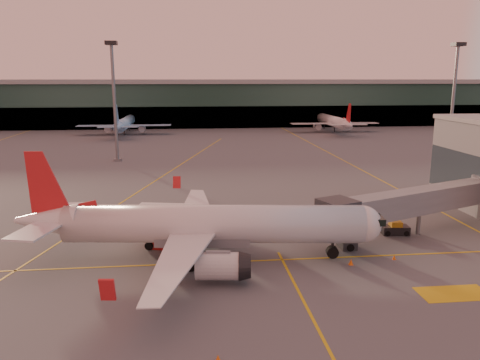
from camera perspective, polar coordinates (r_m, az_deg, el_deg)
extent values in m
plane|color=#4C4F54|center=(42.59, -0.27, -12.46)|extent=(600.00, 600.00, 0.00)
cube|color=gold|center=(47.16, -0.90, -9.93)|extent=(80.00, 0.25, 0.01)
cube|color=gold|center=(85.59, -10.06, 0.04)|extent=(31.30, 115.98, 0.01)
cube|color=gold|center=(115.07, 11.11, 3.10)|extent=(0.25, 160.00, 0.01)
cube|color=gold|center=(36.42, 9.32, -17.18)|extent=(0.25, 30.00, 0.01)
cube|color=gold|center=(44.59, 24.61, -12.46)|extent=(6.00, 3.00, 0.01)
cube|color=#19382D|center=(180.81, -4.94, 9.08)|extent=(400.00, 18.00, 16.00)
cube|color=gray|center=(180.54, -4.99, 11.87)|extent=(400.00, 20.00, 1.60)
cube|color=black|center=(172.59, -4.85, 7.60)|extent=(400.00, 1.00, 8.00)
cube|color=#2D3D47|center=(68.73, 26.57, 0.19)|extent=(0.30, 21.60, 6.00)
cylinder|color=slate|center=(105.86, -15.04, 8.95)|extent=(0.70, 0.70, 25.00)
cube|color=black|center=(105.98, -15.43, 15.81)|extent=(2.40, 2.40, 0.80)
cube|color=slate|center=(107.17, -14.68, 2.40)|extent=(1.60, 1.60, 0.50)
cylinder|color=slate|center=(116.63, 24.52, 8.54)|extent=(0.70, 0.70, 25.00)
cube|color=black|center=(116.74, 25.08, 14.76)|extent=(2.40, 2.40, 0.80)
cube|color=slate|center=(117.82, 23.99, 2.60)|extent=(1.60, 1.60, 0.50)
cylinder|color=silver|center=(46.49, -3.20, -5.34)|extent=(29.64, 7.12, 3.77)
sphere|color=silver|center=(47.87, 14.72, -5.22)|extent=(3.70, 3.70, 3.70)
cube|color=black|center=(48.01, 16.00, -4.65)|extent=(1.97, 2.63, 0.66)
cone|color=silver|center=(50.22, -22.40, -4.60)|extent=(6.82, 4.30, 3.59)
cube|color=silver|center=(47.23, -23.50, -5.61)|extent=(4.48, 6.67, 0.19)
cylinder|color=silver|center=(41.78, -2.67, -10.44)|extent=(4.20, 2.89, 2.45)
cylinder|color=black|center=(45.37, -6.11, -9.78)|extent=(1.84, 1.51, 1.70)
cylinder|color=black|center=(45.17, -6.12, -9.17)|extent=(0.34, 0.34, 1.04)
cube|color=silver|center=(52.93, -20.73, -3.52)|extent=(3.20, 6.17, 0.19)
cylinder|color=silver|center=(52.54, -2.00, -5.62)|extent=(4.20, 2.89, 2.45)
cylinder|color=black|center=(49.92, -5.47, -7.67)|extent=(1.84, 1.51, 1.70)
cylinder|color=black|center=(49.75, -5.49, -7.11)|extent=(0.34, 0.34, 1.04)
cube|color=slate|center=(46.95, -4.51, -6.76)|extent=(9.61, 4.07, 1.51)
cylinder|color=black|center=(48.19, 11.19, -8.60)|extent=(1.27, 0.89, 1.19)
cube|color=slate|center=(57.79, 21.11, -2.34)|extent=(24.39, 12.16, 2.70)
cube|color=#2D3035|center=(49.71, 11.78, -4.06)|extent=(4.45, 4.45, 3.00)
cube|color=#2D3035|center=(51.84, 12.93, -6.76)|extent=(1.60, 2.40, 2.40)
cylinder|color=black|center=(51.13, 13.28, -8.00)|extent=(0.80, 0.40, 0.80)
cylinder|color=black|center=(53.08, 12.50, -7.20)|extent=(0.80, 0.40, 0.80)
cylinder|color=slate|center=(58.48, 20.91, -4.89)|extent=(0.50, 0.50, 2.77)
cube|color=#B41A19|center=(51.53, -8.69, -7.22)|extent=(3.67, 3.04, 1.51)
cube|color=silver|center=(50.87, -9.11, -4.68)|extent=(6.25, 3.69, 2.83)
cylinder|color=black|center=(51.02, -11.01, -7.88)|extent=(0.96, 0.54, 0.91)
cylinder|color=black|center=(50.11, -6.99, -8.11)|extent=(0.96, 0.54, 0.91)
cube|color=black|center=(57.91, 18.37, -5.80)|extent=(3.22, 1.92, 1.00)
cube|color=#C38418|center=(57.71, 18.42, -5.15)|extent=(1.40, 1.56, 0.82)
cylinder|color=black|center=(56.96, 17.55, -6.23)|extent=(0.66, 0.33, 0.63)
cylinder|color=black|center=(57.67, 19.62, -6.15)|extent=(0.66, 0.33, 0.63)
cone|color=#E75D0C|center=(50.11, 18.27, -8.92)|extent=(0.38, 0.38, 0.48)
cube|color=#E75D0C|center=(50.19, 18.26, -9.16)|extent=(0.33, 0.33, 0.03)
cone|color=#E75D0C|center=(32.04, -2.69, -20.93)|extent=(0.43, 0.43, 0.55)
cone|color=#E75D0C|center=(65.07, -4.75, -3.39)|extent=(0.51, 0.51, 0.64)
cube|color=#E75D0C|center=(65.15, -4.74, -3.65)|extent=(0.44, 0.44, 0.03)
cone|color=#E75D0C|center=(47.61, 13.38, -9.68)|extent=(0.47, 0.47, 0.59)
cube|color=#E75D0C|center=(47.71, 13.36, -10.00)|extent=(0.40, 0.40, 0.03)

